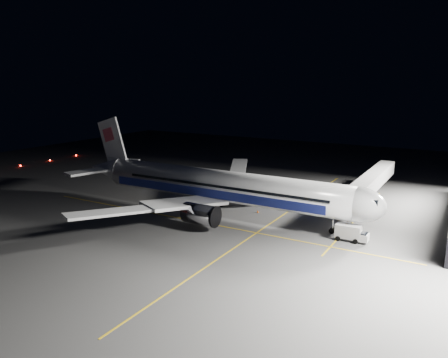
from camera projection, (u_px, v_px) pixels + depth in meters
name	position (u px, v px, depth m)	size (l,w,h in m)	color
ground	(222.00, 214.00, 79.79)	(200.00, 200.00, 0.00)	#4C4C4F
guide_line_main	(272.00, 223.00, 74.89)	(0.25, 80.00, 0.01)	gold
guide_line_cross	(204.00, 223.00, 74.72)	(70.00, 0.25, 0.01)	gold
guide_line_side	(357.00, 218.00, 77.45)	(0.25, 40.00, 0.01)	gold
airliner	(217.00, 186.00, 79.17)	(61.48, 54.22, 16.64)	silver
jet_bridge	(369.00, 184.00, 83.23)	(3.60, 34.40, 6.30)	#B2B2B7
service_truck	(351.00, 233.00, 66.08)	(4.91, 2.27, 2.48)	silver
baggage_tug	(224.00, 193.00, 90.41)	(3.30, 2.95, 2.01)	black
safety_cone_a	(258.00, 211.00, 80.47)	(0.34, 0.34, 0.52)	#F05D0A
safety_cone_b	(231.00, 194.00, 92.38)	(0.41, 0.41, 0.62)	#F05D0A
safety_cone_c	(227.00, 201.00, 86.85)	(0.44, 0.44, 0.66)	#F05D0A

